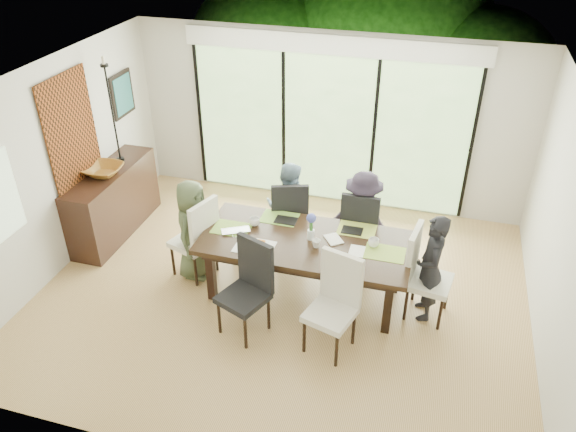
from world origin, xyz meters
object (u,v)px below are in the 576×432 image
(chair_far_left, at_px, (289,214))
(person_far_left, at_px, (289,209))
(laptop, at_px, (236,233))
(chair_near_left, at_px, (243,291))
(table_top, at_px, (306,243))
(cup_b, at_px, (316,244))
(cup_c, at_px, (374,243))
(chair_left_end, at_px, (192,236))
(chair_far_right, at_px, (362,225))
(person_right_end, at_px, (430,268))
(chair_right_end, at_px, (431,275))
(chair_near_right, at_px, (330,308))
(person_left_end, at_px, (193,230))
(vase, at_px, (311,234))
(person_far_right, at_px, (362,220))
(cup_a, at_px, (255,222))
(sideboard, at_px, (114,202))
(bowl, at_px, (103,170))

(chair_far_left, height_order, person_far_left, person_far_left)
(laptop, bearing_deg, chair_near_left, -94.34)
(table_top, relative_size, cup_b, 24.00)
(chair_far_left, xyz_separation_m, cup_c, (1.25, -0.75, 0.26))
(chair_left_end, relative_size, chair_near_left, 1.00)
(chair_far_right, height_order, person_right_end, person_right_end)
(chair_far_right, bearing_deg, cup_c, 110.17)
(chair_right_end, distance_m, cup_b, 1.38)
(chair_far_right, bearing_deg, table_top, 58.83)
(chair_near_right, distance_m, person_left_end, 2.17)
(vase, bearing_deg, person_right_end, -2.00)
(chair_right_end, relative_size, vase, 9.17)
(person_right_end, distance_m, cup_c, 0.71)
(person_far_right, distance_m, cup_b, 1.02)
(chair_far_left, height_order, cup_a, chair_far_left)
(chair_left_end, relative_size, chair_right_end, 1.00)
(sideboard, bearing_deg, bowl, -90.00)
(cup_a, bearing_deg, chair_right_end, -3.90)
(chair_far_right, xyz_separation_m, person_left_end, (-2.03, -0.85, 0.10))
(chair_far_right, height_order, chair_near_left, same)
(person_far_right, bearing_deg, table_top, 71.14)
(chair_near_left, bearing_deg, person_far_right, 80.50)
(table_top, distance_m, chair_far_left, 0.98)
(table_top, xyz_separation_m, vase, (0.05, 0.05, 0.10))
(chair_near_left, height_order, person_far_left, person_far_left)
(table_top, bearing_deg, bowl, 170.22)
(cup_c, bearing_deg, chair_left_end, -177.51)
(chair_near_left, distance_m, person_far_left, 1.70)
(person_far_left, bearing_deg, chair_far_right, -172.88)
(chair_near_right, height_order, cup_c, chair_near_right)
(chair_near_left, bearing_deg, vase, 81.33)
(chair_left_end, height_order, chair_near_left, same)
(chair_far_right, distance_m, person_far_right, 0.10)
(chair_right_end, bearing_deg, bowl, 92.20)
(chair_far_right, height_order, person_left_end, person_left_end)
(table_top, bearing_deg, cup_a, 167.91)
(person_left_end, xyz_separation_m, sideboard, (-1.55, 0.62, -0.19))
(person_far_left, bearing_deg, vase, 128.63)
(chair_right_end, distance_m, person_left_end, 2.98)
(chair_near_left, height_order, chair_near_right, same)
(person_left_end, relative_size, cup_a, 10.40)
(person_far_left, bearing_deg, chair_near_right, 125.17)
(person_far_right, bearing_deg, vase, 72.00)
(vase, height_order, cup_a, vase)
(chair_near_left, distance_m, person_right_end, 2.17)
(chair_far_left, distance_m, laptop, 1.06)
(cup_b, bearing_deg, chair_near_left, -130.17)
(chair_right_end, xyz_separation_m, cup_c, (-0.70, 0.10, 0.26))
(laptop, height_order, sideboard, sideboard)
(chair_far_left, bearing_deg, person_left_end, 20.95)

